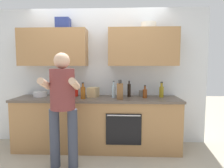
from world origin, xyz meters
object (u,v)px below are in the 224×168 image
potted_herb (66,87)px  bottle_water (114,91)px  person_standing (63,101)px  mixing_bowl (40,94)px  bottle_oil (161,91)px  bottle_syrup (83,92)px  bottle_vinegar (145,93)px  bottle_soy (129,90)px  bottle_hotsauce (76,92)px  grocery_bag_bread (93,92)px  bottle_juice (62,92)px  cup_stoneware (141,93)px  knife_block (120,91)px

potted_herb → bottle_water: bearing=-7.8°
person_standing → mixing_bowl: (-0.63, 0.74, -0.02)m
bottle_oil → bottle_syrup: bottle_syrup is taller
bottle_vinegar → bottle_soy: size_ratio=0.78×
person_standing → potted_herb: (-0.18, 0.79, 0.11)m
bottle_hotsauce → grocery_bag_bread: bearing=-9.4°
mixing_bowl → bottle_juice: bearing=-17.3°
bottle_water → bottle_vinegar: (0.54, -0.00, -0.03)m
bottle_oil → mixing_bowl: bottle_oil is taller
bottle_hotsauce → bottle_vinegar: bearing=-6.4°
bottle_water → cup_stoneware: bottle_water is taller
bottle_vinegar → grocery_bag_bread: bottle_vinegar is taller
bottle_hotsauce → bottle_vinegar: (1.22, -0.14, 0.00)m
bottle_hotsauce → potted_herb: (-0.18, -0.02, 0.09)m
bottle_oil → cup_stoneware: 0.36m
bottle_vinegar → potted_herb: size_ratio=0.74×
bottle_hotsauce → bottle_syrup: size_ratio=0.73×
bottle_hotsauce → bottle_juice: (-0.19, -0.21, 0.03)m
bottle_vinegar → bottle_oil: bottle_oil is taller
bottle_syrup → grocery_bag_bread: (0.14, 0.21, -0.02)m
bottle_hotsauce → cup_stoneware: bearing=2.3°
cup_stoneware → mixing_bowl: bearing=-176.2°
bottle_vinegar → potted_herb: bearing=175.1°
bottle_oil → bottle_soy: bearing=177.7°
cup_stoneware → grocery_bag_bread: bearing=-173.4°
bottle_water → bottle_soy: size_ratio=1.02×
bottle_oil → mixing_bowl: size_ratio=1.17×
bottle_vinegar → knife_block: (-0.43, -0.12, 0.05)m
bottle_soy → potted_herb: size_ratio=0.95×
potted_herb → bottle_soy: bearing=-0.2°
bottle_juice → knife_block: knife_block is taller
bottle_water → cup_stoneware: size_ratio=2.69×
bottle_soy → mixing_bowl: bearing=-178.1°
cup_stoneware → potted_herb: size_ratio=0.36×
bottle_soy → bottle_hotsauce: bearing=178.7°
grocery_bag_bread → cup_stoneware: bearing=6.6°
person_standing → bottle_hotsauce: bearing=89.8°
bottle_syrup → grocery_bag_bread: size_ratio=1.35×
knife_block → grocery_bag_bread: (-0.48, 0.21, -0.05)m
person_standing → bottle_water: person_standing is taller
mixing_bowl → potted_herb: size_ratio=0.77×
mixing_bowl → knife_block: 1.44m
person_standing → knife_block: (0.80, 0.55, 0.07)m
cup_stoneware → person_standing: bearing=-143.9°
bottle_hotsauce → bottle_juice: size_ratio=0.73×
knife_block → bottle_soy: bearing=56.1°
bottle_juice → bottle_soy: (1.15, 0.19, 0.01)m
bottle_juice → potted_herb: (0.01, 0.19, 0.07)m
potted_herb → person_standing: bearing=-77.2°
bottle_soy → bottle_oil: size_ratio=1.05×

